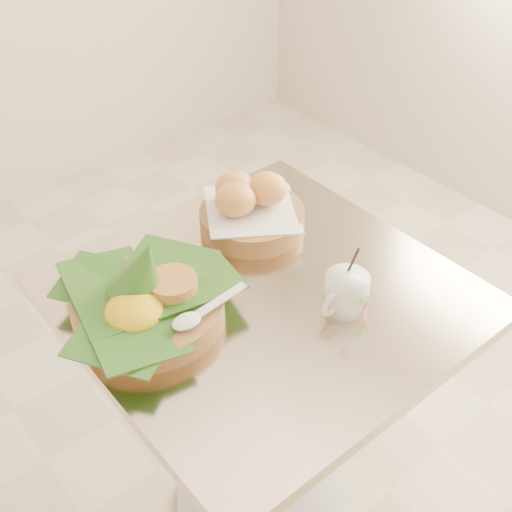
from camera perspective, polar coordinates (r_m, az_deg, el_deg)
cafe_table at (r=1.38m, az=0.63°, el=-9.95°), size 0.70×0.70×0.75m
rice_basket at (r=1.16m, az=-9.61°, el=-3.85°), size 0.34×0.34×0.17m
bread_basket at (r=1.36m, az=-0.56°, el=4.25°), size 0.26×0.26×0.12m
coffee_mug at (r=1.18m, az=7.97°, el=-3.16°), size 0.11×0.08×0.14m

